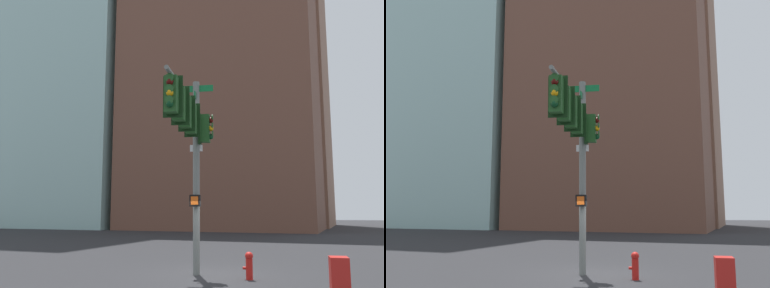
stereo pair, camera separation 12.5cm
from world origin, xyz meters
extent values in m
plane|color=#262628|center=(0.00, 0.00, 0.00)|extent=(200.00, 200.00, 0.00)
cylinder|color=slate|center=(0.38, 0.26, 3.42)|extent=(0.24, 0.24, 6.85)
cylinder|color=slate|center=(-0.08, 2.59, 5.80)|extent=(1.04, 4.69, 0.12)
cylinder|color=slate|center=(0.22, 1.10, 5.35)|extent=(0.28, 1.03, 0.75)
cube|color=#0F6B33|center=(0.38, 0.26, 6.60)|extent=(1.23, 0.27, 0.24)
cube|color=#0F6B33|center=(0.38, 0.26, 6.30)|extent=(0.19, 0.79, 0.24)
cube|color=white|center=(0.38, 0.26, 4.39)|extent=(0.45, 0.12, 0.24)
cube|color=#1E4C1E|center=(0.18, 1.27, 5.24)|extent=(0.40, 0.40, 1.00)
cube|color=black|center=(0.22, 1.08, 5.24)|extent=(0.54, 0.14, 1.16)
sphere|color=red|center=(0.14, 1.47, 5.54)|extent=(0.20, 0.20, 0.20)
cylinder|color=#1E4C1E|center=(0.13, 1.54, 5.63)|extent=(0.23, 0.08, 0.23)
sphere|color=#4C330A|center=(0.14, 1.47, 5.24)|extent=(0.20, 0.20, 0.20)
cylinder|color=#1E4C1E|center=(0.13, 1.54, 5.33)|extent=(0.23, 0.08, 0.23)
sphere|color=#0A3819|center=(0.14, 1.47, 4.94)|extent=(0.20, 0.20, 0.20)
cylinder|color=#1E4C1E|center=(0.13, 1.54, 5.03)|extent=(0.23, 0.08, 0.23)
cube|color=#1E4C1E|center=(-0.02, 2.29, 5.24)|extent=(0.40, 0.40, 1.00)
cube|color=black|center=(0.02, 2.10, 5.24)|extent=(0.54, 0.14, 1.16)
sphere|color=red|center=(-0.06, 2.49, 5.54)|extent=(0.20, 0.20, 0.20)
cylinder|color=#1E4C1E|center=(-0.07, 2.55, 5.63)|extent=(0.23, 0.08, 0.23)
sphere|color=#4C330A|center=(-0.06, 2.49, 5.24)|extent=(0.20, 0.20, 0.20)
cylinder|color=#1E4C1E|center=(-0.07, 2.55, 5.33)|extent=(0.23, 0.08, 0.23)
sphere|color=#0A3819|center=(-0.06, 2.49, 4.94)|extent=(0.20, 0.20, 0.20)
cylinder|color=#1E4C1E|center=(-0.07, 2.55, 5.03)|extent=(0.23, 0.08, 0.23)
cube|color=#1E4C1E|center=(-0.22, 3.30, 5.24)|extent=(0.40, 0.40, 1.00)
cube|color=black|center=(-0.18, 3.11, 5.24)|extent=(0.54, 0.14, 1.16)
sphere|color=#470A07|center=(-0.26, 3.50, 5.54)|extent=(0.20, 0.20, 0.20)
cylinder|color=#1E4C1E|center=(-0.27, 3.56, 5.63)|extent=(0.23, 0.08, 0.23)
sphere|color=#F29E0C|center=(-0.26, 3.50, 5.24)|extent=(0.20, 0.20, 0.20)
cylinder|color=#1E4C1E|center=(-0.27, 3.56, 5.33)|extent=(0.23, 0.08, 0.23)
sphere|color=#0A3819|center=(-0.26, 3.50, 4.94)|extent=(0.20, 0.20, 0.20)
cylinder|color=#1E4C1E|center=(-0.27, 3.56, 5.03)|extent=(0.23, 0.08, 0.23)
cube|color=#1E4C1E|center=(-0.42, 4.31, 5.24)|extent=(0.40, 0.40, 1.00)
cube|color=black|center=(-0.38, 4.13, 5.24)|extent=(0.54, 0.14, 1.16)
sphere|color=#470A07|center=(-0.46, 4.52, 5.54)|extent=(0.20, 0.20, 0.20)
cylinder|color=#1E4C1E|center=(-0.47, 4.58, 5.63)|extent=(0.23, 0.08, 0.23)
sphere|color=#F29E0C|center=(-0.46, 4.52, 5.24)|extent=(0.20, 0.20, 0.20)
cylinder|color=#1E4C1E|center=(-0.47, 4.58, 5.33)|extent=(0.23, 0.08, 0.23)
sphere|color=#0A3819|center=(-0.46, 4.52, 4.94)|extent=(0.20, 0.20, 0.20)
cylinder|color=#1E4C1E|center=(-0.47, 4.58, 5.03)|extent=(0.23, 0.08, 0.23)
cube|color=#1E4C1E|center=(0.07, 0.19, 5.10)|extent=(0.40, 0.40, 1.00)
cube|color=black|center=(0.26, 0.23, 5.10)|extent=(0.14, 0.54, 1.16)
sphere|color=#470A07|center=(-0.13, 0.16, 5.40)|extent=(0.20, 0.20, 0.20)
cylinder|color=#1E4C1E|center=(-0.19, 0.14, 5.49)|extent=(0.08, 0.23, 0.23)
sphere|color=#F29E0C|center=(-0.13, 0.16, 5.10)|extent=(0.20, 0.20, 0.20)
cylinder|color=#1E4C1E|center=(-0.19, 0.14, 5.19)|extent=(0.08, 0.23, 0.23)
sphere|color=#0A3819|center=(-0.13, 0.16, 4.80)|extent=(0.20, 0.20, 0.20)
cylinder|color=#1E4C1E|center=(-0.19, 0.14, 4.89)|extent=(0.08, 0.23, 0.23)
cube|color=black|center=(0.33, 0.52, 2.52)|extent=(0.40, 0.32, 0.40)
cube|color=#EA5914|center=(0.31, 0.65, 2.52)|extent=(0.25, 0.07, 0.28)
cylinder|color=red|center=(-1.55, 0.62, 0.33)|extent=(0.22, 0.22, 0.65)
sphere|color=red|center=(-1.55, 0.62, 0.74)|extent=(0.26, 0.26, 0.26)
cylinder|color=red|center=(-1.39, 0.62, 0.36)|extent=(0.10, 0.09, 0.09)
cube|color=red|center=(-4.39, 3.04, 0.53)|extent=(0.52, 0.62, 1.05)
cube|color=brown|center=(10.28, -39.11, 19.51)|extent=(23.05, 20.50, 39.02)
cube|color=#845B47|center=(7.40, -50.33, 22.80)|extent=(17.99, 17.72, 45.61)
cube|color=#9EC6C1|center=(35.58, -42.79, 35.43)|extent=(25.70, 28.99, 70.86)
camera|label=1|loc=(-4.88, 14.43, 2.16)|focal=39.94mm
camera|label=2|loc=(-5.00, 14.38, 2.16)|focal=39.94mm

